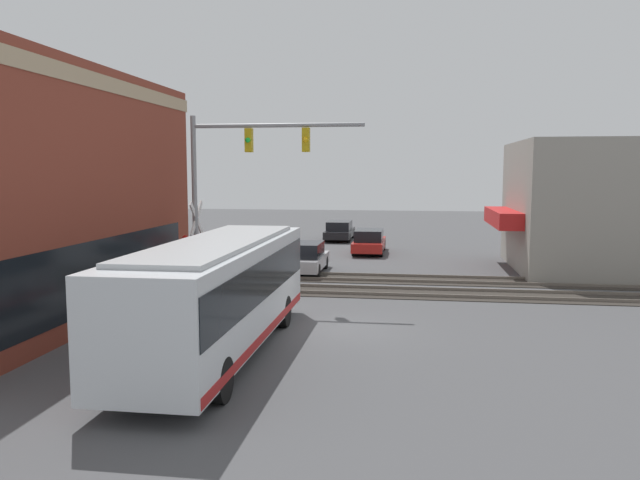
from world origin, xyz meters
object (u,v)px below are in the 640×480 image
(city_bus, at_px, (219,291))
(crossing_signal, at_px, (197,239))
(parked_car_silver, at_px, (305,259))
(parked_car_red, at_px, (369,242))
(parked_car_black, at_px, (340,231))

(city_bus, distance_m, crossing_signal, 8.14)
(crossing_signal, relative_size, parked_car_silver, 0.88)
(city_bus, distance_m, parked_car_red, 21.73)
(crossing_signal, height_order, parked_car_silver, crossing_signal)
(city_bus, relative_size, parked_car_red, 2.19)
(city_bus, height_order, parked_car_red, city_bus)
(parked_car_black, bearing_deg, crossing_signal, 171.19)
(city_bus, bearing_deg, crossing_signal, 23.61)
(parked_car_red, bearing_deg, city_bus, 173.12)
(crossing_signal, height_order, parked_car_black, crossing_signal)
(city_bus, height_order, crossing_signal, crossing_signal)
(city_bus, bearing_deg, parked_car_black, -0.00)
(crossing_signal, height_order, parked_car_red, crossing_signal)
(parked_car_black, bearing_deg, parked_car_silver, 180.00)
(parked_car_black, bearing_deg, city_bus, 180.00)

